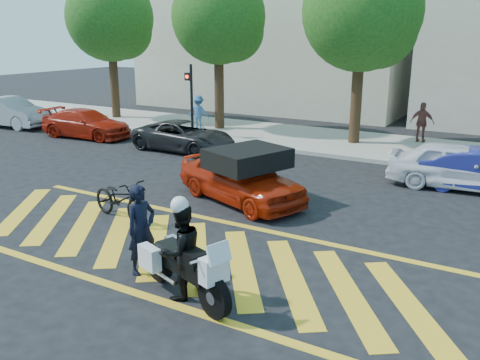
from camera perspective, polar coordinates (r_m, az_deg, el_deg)
The scene contains 19 objects.
ground at distance 11.06m, azimuth -7.10°, elevation -7.73°, with size 90.00×90.00×0.00m, color black.
sidewalk at distance 21.39m, azimuth 12.62°, elevation 3.97°, with size 60.00×5.00×0.15m, color #9E998E.
crosswalk at distance 11.08m, azimuth -7.26°, elevation -7.67°, with size 12.33×4.00×0.01m.
building_left at distance 32.29m, azimuth 4.18°, elevation 17.12°, with size 16.00×8.00×10.00m, color beige.
tree_far_left at distance 27.68m, azimuth -14.08°, elevation 16.95°, with size 4.40×4.40×7.41m.
tree_left at distance 23.68m, azimuth -2.08°, elevation 17.48°, with size 4.20×4.20×7.26m.
tree_center at distance 20.97m, azimuth 13.90°, elevation 17.49°, with size 4.60×4.60×7.56m.
signal_pole at distance 21.96m, azimuth -5.56°, elevation 9.48°, with size 0.28×0.43×3.20m.
officer_bike at distance 9.83m, azimuth -11.02°, elevation -5.47°, with size 0.64×0.42×1.76m, color black.
bicycle at distance 12.84m, azimuth -13.33°, elevation -2.10°, with size 0.70×2.00×1.05m, color black.
police_motorcycle at distance 8.96m, azimuth -6.42°, elevation -9.58°, with size 2.34×1.22×1.07m.
officer_moto at distance 8.84m, azimuth -6.62°, elevation -8.00°, with size 0.83×0.65×1.71m, color black.
red_convertible at distance 13.80m, azimuth 0.08°, elevation 0.36°, with size 1.64×4.08×1.39m, color #A31D07.
parked_far_left at distance 27.50m, azimuth -24.43°, elevation 6.94°, with size 1.52×4.36×1.44m, color gray.
parked_left at distance 23.52m, azimuth -16.87°, elevation 6.09°, with size 1.72×4.23×1.23m, color #A81A0A.
parked_mid_left at distance 20.04m, azimuth -6.34°, elevation 4.93°, with size 1.93×4.18×1.16m, color black.
parked_mid_right at distance 16.33m, azimuth 23.27°, elevation 1.47°, with size 1.60×3.99×1.36m, color white.
pedestrian_left at distance 23.81m, azimuth -4.68°, elevation 7.60°, with size 1.00×0.57×1.55m, color #376897.
pedestrian_right at distance 22.02m, azimuth 19.77°, elevation 6.11°, with size 0.95×0.40×1.63m, color brown.
Camera 1 is at (6.20, -8.00, 4.46)m, focal length 38.00 mm.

